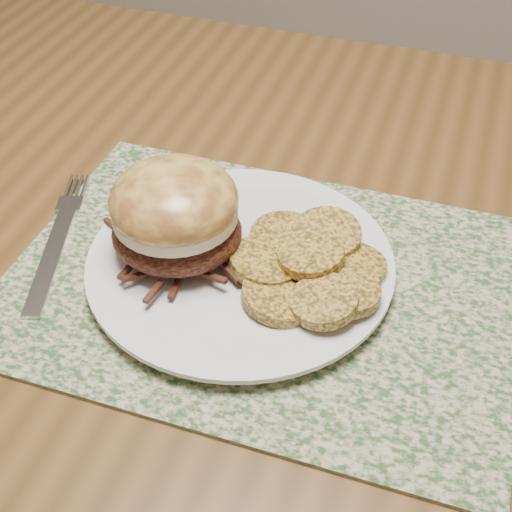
{
  "coord_description": "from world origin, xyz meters",
  "views": [
    {
      "loc": [
        0.02,
        -0.5,
        1.2
      ],
      "look_at": [
        -0.13,
        -0.07,
        0.79
      ],
      "focal_mm": 50.0,
      "sensor_mm": 36.0,
      "label": 1
    }
  ],
  "objects_px": {
    "pork_sandwich": "(175,214)",
    "fork": "(58,238)",
    "dining_table": "(401,328)",
    "dinner_plate": "(240,265)"
  },
  "relations": [
    {
      "from": "dining_table",
      "to": "dinner_plate",
      "type": "distance_m",
      "value": 0.18
    },
    {
      "from": "dining_table",
      "to": "dinner_plate",
      "type": "relative_size",
      "value": 5.77
    },
    {
      "from": "fork",
      "to": "dining_table",
      "type": "bearing_deg",
      "value": -5.44
    },
    {
      "from": "dining_table",
      "to": "pork_sandwich",
      "type": "relative_size",
      "value": 11.17
    },
    {
      "from": "pork_sandwich",
      "to": "fork",
      "type": "height_order",
      "value": "pork_sandwich"
    },
    {
      "from": "dinner_plate",
      "to": "pork_sandwich",
      "type": "bearing_deg",
      "value": -170.95
    },
    {
      "from": "dining_table",
      "to": "pork_sandwich",
      "type": "xyz_separation_m",
      "value": [
        -0.2,
        -0.07,
        0.14
      ]
    },
    {
      "from": "dining_table",
      "to": "fork",
      "type": "bearing_deg",
      "value": -167.88
    },
    {
      "from": "dinner_plate",
      "to": "pork_sandwich",
      "type": "relative_size",
      "value": 1.94
    },
    {
      "from": "pork_sandwich",
      "to": "fork",
      "type": "bearing_deg",
      "value": 171.59
    }
  ]
}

